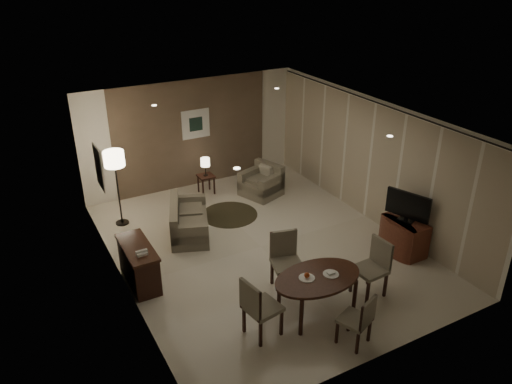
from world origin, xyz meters
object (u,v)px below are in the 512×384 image
side_table (206,184)px  dining_table (317,295)px  console_desk (139,265)px  chair_right (370,269)px  chair_near (354,319)px  chair_far (287,264)px  tv_cabinet (404,236)px  chair_left (263,307)px  armchair (261,181)px  floor_lamp (118,189)px  sofa (189,218)px

side_table → dining_table: bearing=-92.7°
console_desk → side_table: (2.54, 2.84, -0.14)m
chair_right → chair_near: bearing=-53.2°
chair_far → side_table: chair_far is taller
tv_cabinet → chair_right: bearing=-154.0°
dining_table → console_desk: bearing=136.1°
console_desk → chair_left: size_ratio=1.16×
console_desk → armchair: size_ratio=1.41×
chair_left → chair_right: chair_left is taller
armchair → floor_lamp: bearing=-113.3°
chair_far → floor_lamp: floor_lamp is taller
dining_table → chair_right: 1.08m
console_desk → dining_table: bearing=-43.9°
console_desk → tv_cabinet: 5.11m
console_desk → sofa: console_desk is taller
dining_table → side_table: size_ratio=3.17×
sofa → side_table: sofa is taller
chair_far → chair_right: bearing=-21.1°
chair_far → armchair: (1.46, 3.53, -0.15)m
tv_cabinet → chair_left: (-3.62, -0.73, 0.17)m
armchair → chair_right: bearing=-23.5°
tv_cabinet → chair_left: bearing=-168.5°
chair_near → side_table: bearing=-112.5°
chair_left → console_desk: bearing=20.2°
sofa → floor_lamp: floor_lamp is taller
chair_right → side_table: (-0.83, 5.08, -0.27)m
console_desk → side_table: console_desk is taller
tv_cabinet → sofa: sofa is taller
chair_left → chair_near: bearing=-136.3°
chair_far → side_table: size_ratio=2.20×
chair_right → floor_lamp: bearing=-149.0°
console_desk → chair_far: bearing=-33.0°
sofa → armchair: (2.23, 0.89, 0.02)m
dining_table → chair_left: size_ratio=1.46×
chair_left → side_table: chair_left is taller
chair_near → armchair: 5.32m
chair_left → floor_lamp: (-0.99, 4.55, 0.33)m
armchair → side_table: 1.36m
dining_table → sofa: 3.52m
tv_cabinet → dining_table: dining_table is taller
side_table → floor_lamp: bearing=-166.9°
chair_far → sofa: 2.76m
floor_lamp → tv_cabinet: bearing=-39.6°
sofa → side_table: 1.97m
sofa → chair_right: bearing=-129.8°
chair_left → side_table: (1.26, 5.07, -0.28)m
console_desk → chair_left: bearing=-60.3°
console_desk → tv_cabinet: console_desk is taller
armchair → side_table: size_ratio=1.79×
armchair → console_desk: bearing=-79.8°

